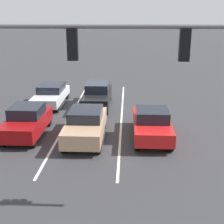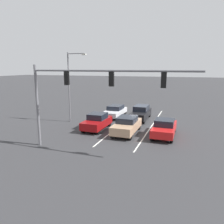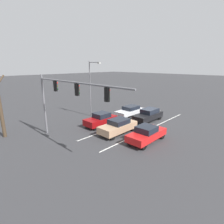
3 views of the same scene
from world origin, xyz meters
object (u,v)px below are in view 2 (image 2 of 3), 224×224
car_red_leftlane_front (164,128)px  car_black_midlane_second (141,113)px  traffic_signal_gantry (83,87)px  street_lamp_right_shoulder (71,82)px  car_tan_midlane_front (127,125)px  car_maroon_rightlane_front (97,121)px  car_silver_rightlane_second (115,111)px

car_red_leftlane_front → car_black_midlane_second: (3.37, -5.56, 0.05)m
car_red_leftlane_front → traffic_signal_gantry: traffic_signal_gantry is taller
traffic_signal_gantry → street_lamp_right_shoulder: 9.27m
car_tan_midlane_front → traffic_signal_gantry: size_ratio=0.38×
car_black_midlane_second → traffic_signal_gantry: (1.72, 11.25, 3.93)m
car_maroon_rightlane_front → traffic_signal_gantry: traffic_signal_gantry is taller
car_silver_rightlane_second → street_lamp_right_shoulder: 6.67m
car_maroon_rightlane_front → car_silver_rightlane_second: car_maroon_rightlane_front is taller
car_red_leftlane_front → car_tan_midlane_front: bearing=5.7°
car_red_leftlane_front → street_lamp_right_shoulder: street_lamp_right_shoulder is taller
car_tan_midlane_front → street_lamp_right_shoulder: size_ratio=0.59×
car_red_leftlane_front → car_black_midlane_second: bearing=-58.8°
car_silver_rightlane_second → street_lamp_right_shoulder: size_ratio=0.61×
car_tan_midlane_front → car_black_midlane_second: bearing=-90.4°
car_tan_midlane_front → street_lamp_right_shoulder: (7.07, -2.19, 3.68)m
car_silver_rightlane_second → street_lamp_right_shoulder: bearing=46.9°
car_tan_midlane_front → car_silver_rightlane_second: size_ratio=0.97×
traffic_signal_gantry → street_lamp_right_shoulder: (5.39, -7.53, -0.29)m
car_tan_midlane_front → car_black_midlane_second: 5.91m
car_tan_midlane_front → street_lamp_right_shoulder: street_lamp_right_shoulder is taller
car_silver_rightlane_second → traffic_signal_gantry: (-1.61, 11.57, 4.02)m
car_silver_rightlane_second → car_black_midlane_second: 3.34m
car_red_leftlane_front → traffic_signal_gantry: (5.08, 5.69, 3.99)m
car_tan_midlane_front → car_maroon_rightlane_front: (3.19, -0.37, -0.01)m
car_tan_midlane_front → car_maroon_rightlane_front: car_maroon_rightlane_front is taller
car_red_leftlane_front → car_maroon_rightlane_front: car_maroon_rightlane_front is taller
car_maroon_rightlane_front → traffic_signal_gantry: 7.13m
car_tan_midlane_front → car_red_leftlane_front: car_tan_midlane_front is taller
car_black_midlane_second → street_lamp_right_shoulder: size_ratio=0.62×
street_lamp_right_shoulder → car_red_leftlane_front: bearing=170.0°
street_lamp_right_shoulder → car_black_midlane_second: bearing=-152.4°
car_red_leftlane_front → car_black_midlane_second: car_black_midlane_second is taller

